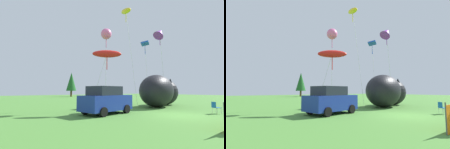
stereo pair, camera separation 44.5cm
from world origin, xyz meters
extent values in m
plane|color=#477F33|center=(0.00, 0.00, 0.00)|extent=(120.00, 120.00, 0.00)
cube|color=navy|center=(-3.56, 3.82, 0.82)|extent=(4.33, 2.58, 1.10)
cube|color=#1E232D|center=(-3.76, 3.78, 1.70)|extent=(2.51, 2.09, 0.66)
cylinder|color=black|center=(-2.50, 4.94, 0.32)|extent=(0.68, 0.38, 0.64)
cylinder|color=black|center=(-2.15, 3.17, 0.32)|extent=(0.68, 0.38, 0.64)
cylinder|color=black|center=(-4.96, 4.46, 0.32)|extent=(0.68, 0.38, 0.64)
cylinder|color=black|center=(-4.62, 2.69, 0.32)|extent=(0.68, 0.38, 0.64)
cube|color=#1959A5|center=(3.03, -1.11, 0.44)|extent=(0.65, 0.65, 0.03)
cube|color=#1959A5|center=(2.83, -0.99, 0.66)|extent=(0.25, 0.41, 0.43)
cylinder|color=#A5A5AD|center=(3.30, -1.03, 0.22)|extent=(0.02, 0.02, 0.44)
cylinder|color=#A5A5AD|center=(3.10, -1.39, 0.22)|extent=(0.02, 0.02, 0.44)
cylinder|color=#A5A5AD|center=(2.95, -0.83, 0.22)|extent=(0.02, 0.02, 0.44)
cylinder|color=#A5A5AD|center=(2.75, -1.18, 0.22)|extent=(0.02, 0.02, 0.44)
ellipsoid|color=black|center=(3.70, 4.90, 1.68)|extent=(6.09, 5.05, 3.35)
ellipsoid|color=white|center=(3.70, 4.90, 0.92)|extent=(4.04, 3.58, 1.51)
sphere|color=black|center=(7.06, 6.25, 1.51)|extent=(3.02, 3.02, 3.02)
cone|color=black|center=(7.06, 7.00, 2.71)|extent=(0.84, 0.84, 0.90)
cone|color=black|center=(7.06, 5.49, 2.71)|extent=(0.84, 0.84, 0.90)
cylinder|color=silver|center=(-1.84, 6.32, 3.47)|extent=(0.38, 0.62, 6.95)
sphere|color=pink|center=(-2.02, 6.02, 6.94)|extent=(0.99, 0.99, 0.99)
cylinder|color=pink|center=(-2.02, 6.02, 6.24)|extent=(0.06, 0.06, 1.20)
cylinder|color=silver|center=(3.85, 4.16, 3.82)|extent=(0.91, 0.14, 7.65)
cone|color=purple|center=(3.40, 4.10, 7.65)|extent=(1.49, 1.14, 1.43)
cylinder|color=purple|center=(3.40, 4.10, 6.95)|extent=(0.06, 0.06, 1.20)
cylinder|color=silver|center=(3.90, 6.38, 3.64)|extent=(0.70, 1.00, 7.28)
cube|color=blue|center=(4.24, 6.86, 7.27)|extent=(1.26, 1.24, 0.48)
cylinder|color=blue|center=(4.24, 6.86, 6.57)|extent=(0.06, 0.06, 1.20)
cylinder|color=silver|center=(1.82, 6.67, 5.35)|extent=(0.35, 1.36, 10.70)
ellipsoid|color=yellow|center=(1.66, 7.34, 10.70)|extent=(1.44, 2.61, 1.35)
cylinder|color=yellow|center=(1.66, 7.34, 10.00)|extent=(0.06, 0.06, 1.20)
cylinder|color=silver|center=(-3.24, 5.45, 2.34)|extent=(0.48, 1.93, 4.69)
ellipsoid|color=red|center=(-3.02, 4.50, 4.68)|extent=(2.37, 1.85, 0.69)
cylinder|color=red|center=(-3.02, 4.50, 3.98)|extent=(0.06, 0.06, 1.20)
cylinder|color=brown|center=(9.82, 39.50, 0.81)|extent=(0.52, 0.52, 1.63)
cone|color=#1E5623|center=(9.82, 39.50, 4.23)|extent=(2.86, 2.86, 5.21)
camera|label=1|loc=(-11.19, -6.80, 1.72)|focal=28.00mm
camera|label=2|loc=(-10.83, -7.07, 1.72)|focal=28.00mm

